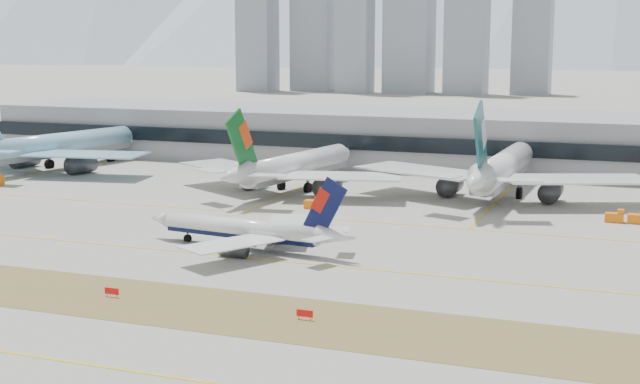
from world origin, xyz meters
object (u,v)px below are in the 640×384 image
at_px(taxiing_airliner, 249,230).
at_px(widebody_cathay, 501,170).
at_px(terminal, 452,139).
at_px(widebody_eva, 292,168).
at_px(widebody_korean, 55,147).

xyz_separation_m(taxiing_airliner, widebody_cathay, (31.44, 65.29, 3.01)).
distance_m(taxiing_airliner, terminal, 114.55).
relative_size(taxiing_airliner, widebody_cathay, 0.61).
distance_m(widebody_eva, terminal, 62.58).
height_order(widebody_korean, widebody_eva, widebody_korean).
distance_m(taxiing_airliner, widebody_eva, 59.05).
relative_size(widebody_eva, widebody_cathay, 0.88).
bearing_deg(taxiing_airliner, widebody_korean, -29.96).
bearing_deg(widebody_cathay, taxiing_airliner, 155.34).
height_order(taxiing_airliner, widebody_eva, widebody_eva).
height_order(widebody_cathay, terminal, widebody_cathay).
relative_size(widebody_korean, widebody_eva, 1.11).
xyz_separation_m(widebody_eva, widebody_cathay, (47.12, 8.41, 0.67)).
xyz_separation_m(taxiing_airliner, widebody_eva, (-15.67, 56.88, 2.34)).
xyz_separation_m(taxiing_airliner, widebody_korean, (-89.76, 66.73, 3.03)).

